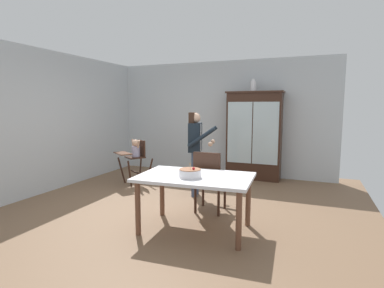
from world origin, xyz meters
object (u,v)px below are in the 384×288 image
at_px(adult_person, 196,143).
at_px(birthday_cake, 190,173).
at_px(high_chair_with_toddler, 135,153).
at_px(ceramic_vase, 253,86).
at_px(dining_chair_far_side, 209,178).
at_px(dining_table, 195,183).
at_px(china_cabinet, 254,135).

height_order(adult_person, birthday_cake, adult_person).
bearing_deg(high_chair_with_toddler, ceramic_vase, 66.00).
relative_size(high_chair_with_toddler, dining_chair_far_side, 0.99).
bearing_deg(high_chair_with_toddler, dining_chair_far_side, 4.77).
distance_m(ceramic_vase, dining_table, 3.49).
bearing_deg(birthday_cake, china_cabinet, 86.41).
xyz_separation_m(adult_person, birthday_cake, (0.54, -1.58, -0.17)).
bearing_deg(adult_person, ceramic_vase, -33.86).
height_order(china_cabinet, birthday_cake, china_cabinet).
bearing_deg(high_chair_with_toddler, birthday_cake, -9.58).
height_order(adult_person, dining_table, adult_person).
height_order(china_cabinet, dining_table, china_cabinet).
bearing_deg(dining_chair_far_side, adult_person, -57.59).
distance_m(high_chair_with_toddler, birthday_cake, 2.77).
relative_size(high_chair_with_toddler, birthday_cake, 3.39).
xyz_separation_m(high_chair_with_toddler, dining_chair_far_side, (2.01, -1.09, -0.10)).
bearing_deg(dining_table, dining_chair_far_side, 93.68).
bearing_deg(birthday_cake, ceramic_vase, 87.20).
xyz_separation_m(china_cabinet, dining_table, (-0.18, -3.17, -0.34)).
xyz_separation_m(ceramic_vase, dining_chair_far_side, (-0.18, -2.49, -1.53)).
bearing_deg(china_cabinet, dining_chair_far_side, -95.13).
relative_size(high_chair_with_toddler, adult_person, 0.62).
bearing_deg(dining_table, high_chair_with_toddler, 139.15).
distance_m(birthday_cake, dining_chair_far_side, 0.83).
xyz_separation_m(dining_table, birthday_cake, (-0.03, -0.11, 0.15)).
relative_size(china_cabinet, dining_chair_far_side, 2.05).
bearing_deg(dining_chair_far_side, ceramic_vase, -95.21).
relative_size(ceramic_vase, adult_person, 0.18).
distance_m(high_chair_with_toddler, dining_chair_far_side, 2.29).
height_order(birthday_cake, dining_chair_far_side, dining_chair_far_side).
xyz_separation_m(adult_person, dining_table, (0.56, -1.47, -0.32)).
height_order(high_chair_with_toddler, dining_chair_far_side, dining_chair_far_side).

